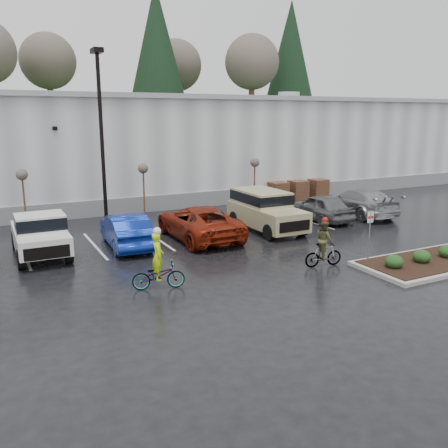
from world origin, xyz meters
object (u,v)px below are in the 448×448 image
pallet_stack_b (298,190)px  car_far_silver (359,202)px  pickup_white (39,232)px  cyclist_hivis (158,270)px  car_blue (126,230)px  car_red (198,222)px  pallet_stack_a (278,192)px  suv_tan (267,211)px  lamppost (101,119)px  car_grey (320,207)px  sapling_west (22,178)px  sapling_mid (143,171)px  fire_lane_sign (370,230)px  sapling_east (255,165)px  cyclist_olive (324,248)px  pallet_stack_c (318,188)px

pallet_stack_b → car_far_silver: size_ratio=0.24×
pickup_white → car_far_silver: size_ratio=0.93×
cyclist_hivis → car_blue: bearing=9.3°
pallet_stack_b → car_red: 12.87m
pallet_stack_a → suv_tan: 8.82m
lamppost → car_red: lamppost is taller
pallet_stack_a → car_red: 11.47m
pallet_stack_b → car_far_silver: (0.01, -6.23, 0.14)m
lamppost → pickup_white: 7.48m
pallet_stack_a → pallet_stack_b: size_ratio=1.00×
pallet_stack_a → pickup_white: size_ratio=0.26×
pallet_stack_b → car_grey: (-2.96, -6.32, 0.08)m
sapling_west → sapling_mid: same height
pallet_stack_b → car_red: bearing=-147.4°
car_far_silver → cyclist_hivis: bearing=28.6°
fire_lane_sign → car_far_silver: (6.41, 7.57, -0.59)m
sapling_west → sapling_east: bearing=0.0°
car_grey → cyclist_olive: bearing=52.5°
car_red → car_far_silver: car_red is taller
sapling_mid → cyclist_olive: (3.49, -12.23, -1.97)m
sapling_mid → fire_lane_sign: size_ratio=1.45×
car_blue → car_grey: (11.45, 0.46, -0.02)m
sapling_west → suv_tan: bearing=-28.3°
pickup_white → car_grey: bearing=-0.0°
car_red → car_grey: (7.89, 0.60, -0.05)m
sapling_mid → car_far_silver: (11.71, -5.23, -1.92)m
sapling_mid → pickup_white: 8.49m
car_blue → car_red: bearing=-179.0°
pallet_stack_a → cyclist_hivis: bearing=-136.3°
car_far_silver → cyclist_hivis: (-14.91, -6.39, -0.13)m
pallet_stack_c → car_red: (-12.65, -6.93, 0.14)m
sapling_east → cyclist_hivis: (-10.70, -11.62, -2.04)m
car_red → suv_tan: suv_tan is taller
lamppost → sapling_east: 10.48m
sapling_east → car_grey: size_ratio=0.72×
cyclist_hivis → sapling_west: bearing=29.9°
pallet_stack_b → car_blue: (-14.41, -6.78, 0.10)m
pallet_stack_a → suv_tan: suv_tan is taller
sapling_mid → pallet_stack_b: (11.70, 1.00, -2.05)m
lamppost → sapling_east: size_ratio=2.88×
car_red → car_blue: bearing=-2.1°
fire_lane_sign → car_red: 8.21m
pallet_stack_a → pickup_white: pickup_white is taller
sapling_east → lamppost: bearing=-174.3°
pallet_stack_a → cyclist_olive: cyclist_olive is taller
sapling_west → car_red: 9.63m
cyclist_olive → car_grey: bearing=-28.9°
sapling_east → pallet_stack_a: size_ratio=2.37×
lamppost → pallet_stack_b: 15.19m
sapling_west → pallet_stack_c: (20.00, 1.00, -2.05)m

